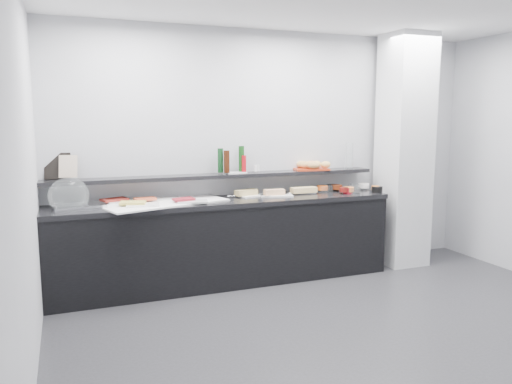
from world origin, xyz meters
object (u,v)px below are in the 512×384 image
object	(u,v)px
cloche_base	(79,206)
framed_print	(57,166)
condiment_tray	(236,172)
carafe	(349,156)
sandwich_plate_mid	(277,196)
bread_tray	(311,169)

from	to	relation	value
cloche_base	framed_print	size ratio (longest dim) A/B	1.78
condiment_tray	carafe	distance (m)	1.42
condiment_tray	carafe	xyz separation A→B (m)	(1.41, -0.03, 0.14)
framed_print	condiment_tray	size ratio (longest dim) A/B	1.17
carafe	condiment_tray	bearing A→B (deg)	178.98
cloche_base	sandwich_plate_mid	size ratio (longest dim) A/B	1.32
sandwich_plate_mid	framed_print	bearing A→B (deg)	-173.50
framed_print	condiment_tray	bearing A→B (deg)	8.20
bread_tray	framed_print	bearing A→B (deg)	-171.49
condiment_tray	bread_tray	bearing A→B (deg)	-4.44
cloche_base	bread_tray	world-z (taller)	bread_tray
framed_print	sandwich_plate_mid	bearing A→B (deg)	3.12
sandwich_plate_mid	carafe	bearing A→B (deg)	25.12
cloche_base	bread_tray	size ratio (longest dim) A/B	1.19
sandwich_plate_mid	condiment_tray	xyz separation A→B (m)	(-0.40, 0.22, 0.25)
cloche_base	framed_print	distance (m)	0.50
sandwich_plate_mid	carafe	world-z (taller)	carafe
framed_print	bread_tray	bearing A→B (deg)	9.23
bread_tray	condiment_tray	bearing A→B (deg)	-169.47
cloche_base	sandwich_plate_mid	bearing A→B (deg)	-6.27
cloche_base	carafe	size ratio (longest dim) A/B	1.54
cloche_base	sandwich_plate_mid	distance (m)	2.02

